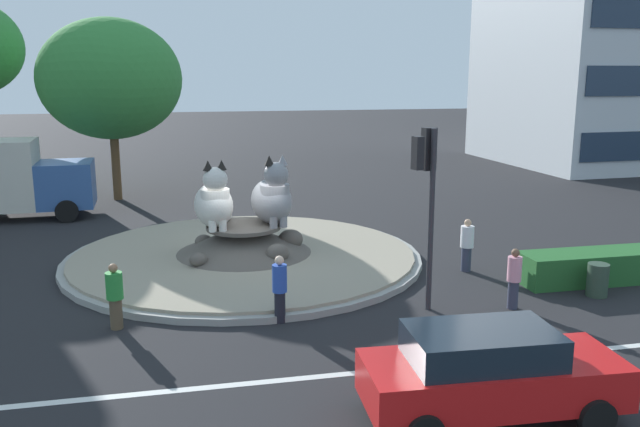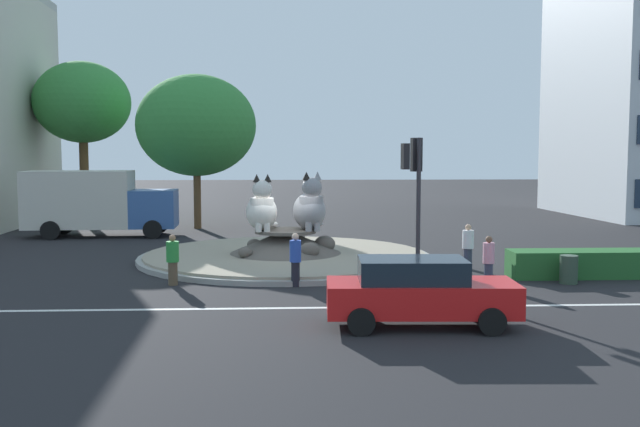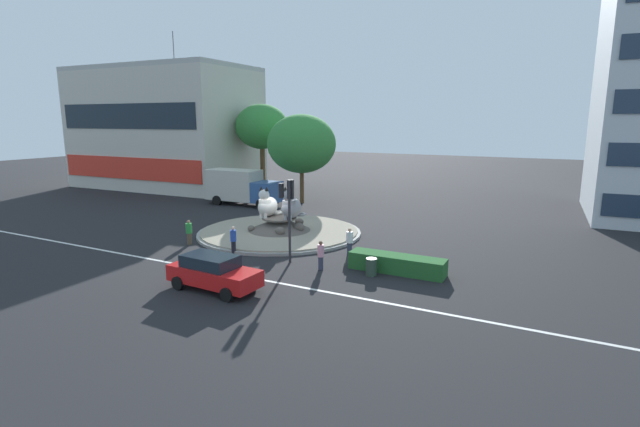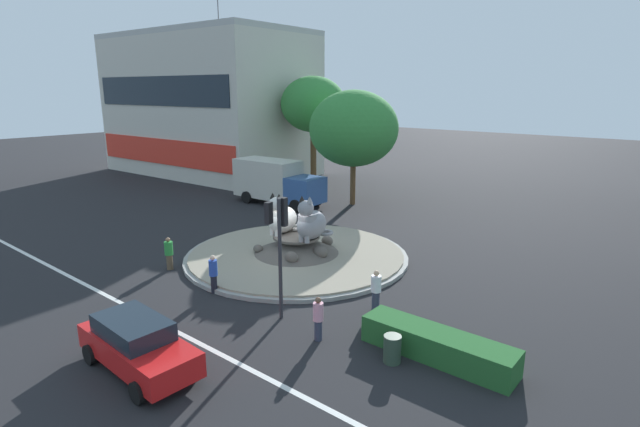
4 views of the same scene
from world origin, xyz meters
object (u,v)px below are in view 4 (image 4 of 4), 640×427
traffic_light_mast (279,231)px  second_tree_near_tower (313,105)px  pedestrian_blue_shirt (213,273)px  delivery_box_truck (276,181)px  cat_statue_grey (311,223)px  litter_bin (392,349)px  cat_statue_white (281,218)px  shophouse_block (209,104)px  sedan_on_far_lane (137,344)px  pedestrian_pink_shirt (318,318)px  broadleaf_tree_behind_island (354,129)px  pedestrian_white_shirt (376,289)px  pedestrian_green_shirt (169,253)px

traffic_light_mast → second_tree_near_tower: bearing=26.6°
pedestrian_blue_shirt → delivery_box_truck: size_ratio=0.23×
cat_statue_grey → litter_bin: size_ratio=2.69×
pedestrian_blue_shirt → litter_bin: 8.67m
pedestrian_blue_shirt → litter_bin: size_ratio=1.85×
cat_statue_white → cat_statue_grey: 1.85m
cat_statue_white → cat_statue_grey: (1.85, 0.13, 0.03)m
traffic_light_mast → litter_bin: bearing=-101.8°
shophouse_block → litter_bin: size_ratio=23.22×
traffic_light_mast → sedan_on_far_lane: bearing=160.1°
cat_statue_grey → pedestrian_pink_shirt: (5.32, -5.85, -1.17)m
cat_statue_white → litter_bin: (9.86, -5.32, -1.51)m
pedestrian_blue_shirt → litter_bin: pedestrian_blue_shirt is taller
broadleaf_tree_behind_island → second_tree_near_tower: second_tree_near_tower is taller
pedestrian_blue_shirt → pedestrian_white_shirt: (6.16, 2.96, -0.04)m
sedan_on_far_lane → cat_statue_grey: bearing=104.4°
pedestrian_blue_shirt → cat_statue_grey: bearing=-45.2°
traffic_light_mast → broadleaf_tree_behind_island: broadleaf_tree_behind_island is taller
cat_statue_grey → pedestrian_green_shirt: bearing=-50.4°
cat_statue_grey → pedestrian_blue_shirt: bearing=-15.9°
cat_statue_white → shophouse_block: bearing=-127.0°
shophouse_block → pedestrian_pink_shirt: size_ratio=13.24×
pedestrian_green_shirt → sedan_on_far_lane: sedan_on_far_lane is taller
pedestrian_pink_shirt → pedestrian_green_shirt: size_ratio=0.99×
second_tree_near_tower → pedestrian_blue_shirt: 25.05m
pedestrian_white_shirt → litter_bin: 3.82m
second_tree_near_tower → pedestrian_green_shirt: size_ratio=5.95×
cat_statue_grey → broadleaf_tree_behind_island: broadleaf_tree_behind_island is taller
cat_statue_grey → pedestrian_white_shirt: 6.20m
traffic_light_mast → sedan_on_far_lane: size_ratio=1.01×
traffic_light_mast → broadleaf_tree_behind_island: (-8.83, 16.91, 2.21)m
broadleaf_tree_behind_island → litter_bin: size_ratio=9.25×
pedestrian_green_shirt → shophouse_block: bearing=1.2°
pedestrian_white_shirt → sedan_on_far_lane: bearing=-84.6°
shophouse_block → pedestrian_green_shirt: (21.33, -19.56, -6.01)m
cat_statue_grey → litter_bin: bearing=46.5°
cat_statue_grey → traffic_light_mast: 6.35m
second_tree_near_tower → traffic_light_mast: bearing=-52.5°
traffic_light_mast → shophouse_block: bearing=44.7°
cat_statue_white → pedestrian_green_shirt: 5.74m
broadleaf_tree_behind_island → pedestrian_pink_shirt: size_ratio=5.28×
pedestrian_white_shirt → delivery_box_truck: 19.05m
cat_statue_white → traffic_light_mast: bearing=37.6°
pedestrian_blue_shirt → delivery_box_truck: bearing=-3.3°
pedestrian_blue_shirt → pedestrian_green_shirt: (-3.83, 0.42, -0.05)m
cat_statue_white → pedestrian_blue_shirt: bearing=6.9°
traffic_light_mast → pedestrian_blue_shirt: traffic_light_mast is taller
broadleaf_tree_behind_island → litter_bin: 22.46m
cat_statue_grey → traffic_light_mast: traffic_light_mast is taller
sedan_on_far_lane → litter_bin: bearing=45.0°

